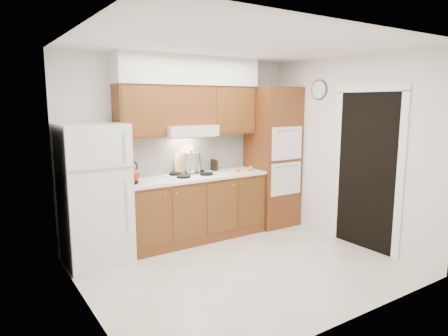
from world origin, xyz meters
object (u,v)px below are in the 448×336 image
oven_cabinet (272,157)px  stock_pot (192,162)px  kettle (132,176)px  fridge (94,194)px

oven_cabinet → stock_pot: size_ratio=8.01×
oven_cabinet → kettle: bearing=-178.6°
fridge → kettle: size_ratio=8.75×
fridge → stock_pot: 1.50m
fridge → oven_cabinet: oven_cabinet is taller
kettle → stock_pot: 1.02m
kettle → stock_pot: bearing=17.6°
stock_pot → fridge: bearing=-172.0°
fridge → stock_pot: (1.47, 0.21, 0.25)m
kettle → fridge: bearing=-178.3°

